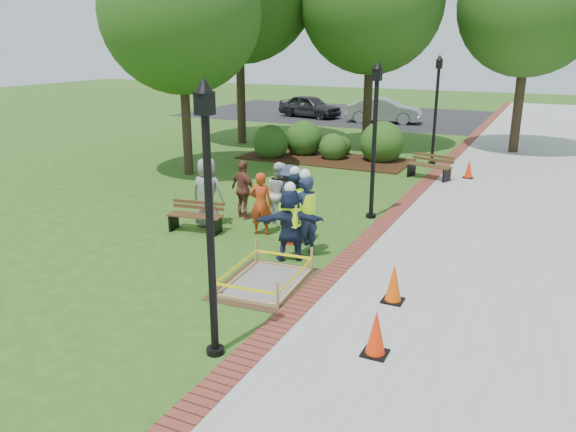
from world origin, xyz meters
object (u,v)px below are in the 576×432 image
at_px(bench_near, 195,222).
at_px(wet_concrete_pad, 266,273).
at_px(hivis_worker_a, 290,222).
at_px(hivis_worker_b, 305,213).
at_px(lamp_near, 209,202).
at_px(cone_front, 376,334).
at_px(hivis_worker_c, 295,205).

bearing_deg(bench_near, wet_concrete_pad, -33.79).
height_order(hivis_worker_a, hivis_worker_b, hivis_worker_b).
distance_m(hivis_worker_a, hivis_worker_b, 0.47).
bearing_deg(hivis_worker_a, bench_near, 167.00).
height_order(wet_concrete_pad, lamp_near, lamp_near).
relative_size(cone_front, hivis_worker_a, 0.43).
relative_size(bench_near, hivis_worker_c, 0.78).
relative_size(hivis_worker_a, hivis_worker_b, 0.89).
xyz_separation_m(bench_near, hivis_worker_c, (2.67, 0.37, 0.70)).
distance_m(lamp_near, hivis_worker_c, 5.53).
bearing_deg(hivis_worker_c, lamp_near, -78.58).
xyz_separation_m(lamp_near, hivis_worker_a, (-0.67, 4.14, -1.58)).
bearing_deg(hivis_worker_a, hivis_worker_b, 69.11).
xyz_separation_m(cone_front, hivis_worker_c, (-3.34, 4.17, 0.57)).
height_order(lamp_near, hivis_worker_c, lamp_near).
xyz_separation_m(wet_concrete_pad, lamp_near, (0.52, -2.70, 2.25)).
relative_size(bench_near, lamp_near, 0.35).
bearing_deg(bench_near, hivis_worker_a, -13.00).
distance_m(hivis_worker_b, hivis_worker_c, 0.84).
xyz_separation_m(cone_front, hivis_worker_a, (-2.96, 3.10, 0.53)).
distance_m(lamp_near, hivis_worker_a, 4.48).
bearing_deg(wet_concrete_pad, bench_near, 146.21).
height_order(lamp_near, hivis_worker_b, lamp_near).
height_order(cone_front, hivis_worker_b, hivis_worker_b).
bearing_deg(hivis_worker_c, cone_front, -51.27).
bearing_deg(hivis_worker_c, hivis_worker_b, -49.47).
height_order(wet_concrete_pad, hivis_worker_a, hivis_worker_a).
relative_size(wet_concrete_pad, cone_front, 3.11).
height_order(bench_near, cone_front, cone_front).
bearing_deg(cone_front, lamp_near, -155.59).
distance_m(lamp_near, hivis_worker_b, 4.83).
bearing_deg(lamp_near, hivis_worker_a, 99.23).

